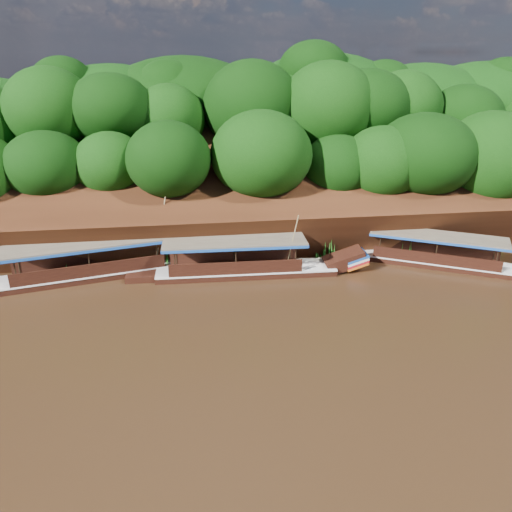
{
  "coord_description": "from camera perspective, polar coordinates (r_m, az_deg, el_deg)",
  "views": [
    {
      "loc": [
        -4.02,
        -24.63,
        14.61
      ],
      "look_at": [
        0.24,
        7.0,
        1.53
      ],
      "focal_mm": 35.0,
      "sensor_mm": 36.0,
      "label": 1
    }
  ],
  "objects": [
    {
      "name": "ground",
      "position": [
        28.92,
        1.39,
        -8.07
      ],
      "size": [
        160.0,
        160.0,
        0.0
      ],
      "primitive_type": "plane",
      "color": "black",
      "rests_on": "ground"
    },
    {
      "name": "reeds",
      "position": [
        36.77,
        -5.63,
        0.18
      ],
      "size": [
        49.46,
        2.4,
        1.95
      ],
      "color": "#236F1B",
      "rests_on": "ground"
    },
    {
      "name": "riverbank",
      "position": [
        49.2,
        -2.76,
        7.26
      ],
      "size": [
        120.0,
        30.06,
        19.4
      ],
      "color": "black",
      "rests_on": "ground"
    },
    {
      "name": "boat_1",
      "position": [
        35.29,
        0.11,
        -1.14
      ],
      "size": [
        15.01,
        2.96,
        5.15
      ],
      "rotation": [
        0.0,
        0.0,
        -0.03
      ],
      "color": "black",
      "rests_on": "ground"
    },
    {
      "name": "boat_0",
      "position": [
        39.11,
        21.98,
        -0.53
      ],
      "size": [
        13.61,
        8.42,
        6.52
      ],
      "rotation": [
        0.0,
        0.0,
        -0.49
      ],
      "color": "black",
      "rests_on": "ground"
    },
    {
      "name": "boat_2",
      "position": [
        36.65,
        -15.8,
        -1.11
      ],
      "size": [
        16.49,
        5.7,
        5.71
      ],
      "rotation": [
        0.0,
        0.0,
        0.22
      ],
      "color": "black",
      "rests_on": "ground"
    }
  ]
}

